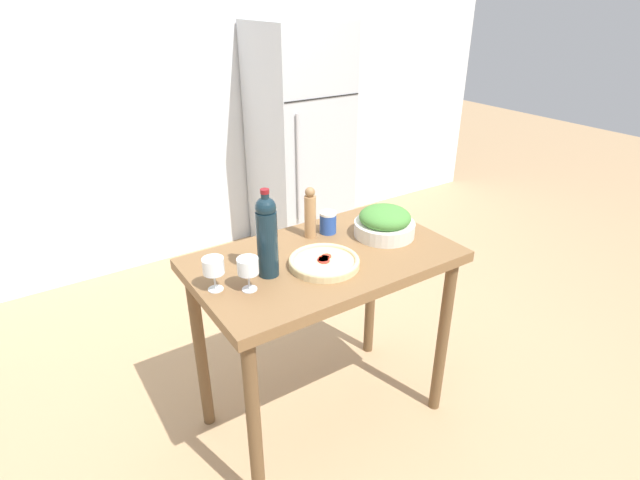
{
  "coord_description": "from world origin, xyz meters",
  "views": [
    {
      "loc": [
        -1.07,
        -1.58,
        1.95
      ],
      "look_at": [
        0.0,
        0.03,
        0.99
      ],
      "focal_mm": 28.0,
      "sensor_mm": 36.0,
      "label": 1
    }
  ],
  "objects_px": {
    "homemade_pizza": "(324,262)",
    "wine_glass_near": "(248,267)",
    "salt_canister": "(328,222)",
    "wine_glass_far": "(213,266)",
    "pepper_mill": "(310,213)",
    "refrigerator": "(299,142)",
    "wine_bottle": "(267,235)",
    "salad_bowl": "(385,223)"
  },
  "relations": [
    {
      "from": "homemade_pizza",
      "to": "wine_glass_near",
      "type": "bearing_deg",
      "value": 179.41
    },
    {
      "from": "homemade_pizza",
      "to": "salt_canister",
      "type": "xyz_separation_m",
      "value": [
        0.19,
        0.26,
        0.03
      ]
    },
    {
      "from": "wine_glass_far",
      "to": "pepper_mill",
      "type": "bearing_deg",
      "value": 18.54
    },
    {
      "from": "pepper_mill",
      "to": "refrigerator",
      "type": "bearing_deg",
      "value": 60.25
    },
    {
      "from": "salt_canister",
      "to": "refrigerator",
      "type": "bearing_deg",
      "value": 63.04
    },
    {
      "from": "refrigerator",
      "to": "wine_bottle",
      "type": "relative_size",
      "value": 4.84
    },
    {
      "from": "wine_bottle",
      "to": "pepper_mill",
      "type": "bearing_deg",
      "value": 31.52
    },
    {
      "from": "wine_glass_near",
      "to": "salt_canister",
      "type": "distance_m",
      "value": 0.6
    },
    {
      "from": "salad_bowl",
      "to": "homemade_pizza",
      "type": "bearing_deg",
      "value": -167.63
    },
    {
      "from": "salad_bowl",
      "to": "wine_glass_near",
      "type": "bearing_deg",
      "value": -173.55
    },
    {
      "from": "wine_glass_far",
      "to": "salt_canister",
      "type": "distance_m",
      "value": 0.67
    },
    {
      "from": "refrigerator",
      "to": "homemade_pizza",
      "type": "distance_m",
      "value": 2.07
    },
    {
      "from": "pepper_mill",
      "to": "wine_glass_far",
      "type": "bearing_deg",
      "value": -161.46
    },
    {
      "from": "wine_bottle",
      "to": "wine_glass_far",
      "type": "height_order",
      "value": "wine_bottle"
    },
    {
      "from": "wine_glass_far",
      "to": "salt_canister",
      "type": "height_order",
      "value": "wine_glass_far"
    },
    {
      "from": "wine_bottle",
      "to": "wine_glass_near",
      "type": "height_order",
      "value": "wine_bottle"
    },
    {
      "from": "wine_glass_far",
      "to": "homemade_pizza",
      "type": "relative_size",
      "value": 0.46
    },
    {
      "from": "wine_glass_far",
      "to": "wine_glass_near",
      "type": "bearing_deg",
      "value": -35.33
    },
    {
      "from": "wine_glass_near",
      "to": "salad_bowl",
      "type": "xyz_separation_m",
      "value": [
        0.74,
        0.08,
        -0.03
      ]
    },
    {
      "from": "wine_glass_far",
      "to": "homemade_pizza",
      "type": "xyz_separation_m",
      "value": [
        0.45,
        -0.08,
        -0.08
      ]
    },
    {
      "from": "wine_glass_far",
      "to": "homemade_pizza",
      "type": "bearing_deg",
      "value": -10.07
    },
    {
      "from": "refrigerator",
      "to": "salad_bowl",
      "type": "xyz_separation_m",
      "value": [
        -0.59,
        -1.73,
        0.1
      ]
    },
    {
      "from": "wine_glass_near",
      "to": "homemade_pizza",
      "type": "xyz_separation_m",
      "value": [
        0.34,
        -0.0,
        -0.08
      ]
    },
    {
      "from": "salad_bowl",
      "to": "homemade_pizza",
      "type": "distance_m",
      "value": 0.41
    },
    {
      "from": "wine_bottle",
      "to": "wine_glass_far",
      "type": "relative_size",
      "value": 2.7
    },
    {
      "from": "wine_bottle",
      "to": "salt_canister",
      "type": "height_order",
      "value": "wine_bottle"
    },
    {
      "from": "wine_bottle",
      "to": "salt_canister",
      "type": "distance_m",
      "value": 0.48
    },
    {
      "from": "refrigerator",
      "to": "wine_glass_near",
      "type": "height_order",
      "value": "refrigerator"
    },
    {
      "from": "wine_bottle",
      "to": "salt_canister",
      "type": "xyz_separation_m",
      "value": [
        0.42,
        0.19,
        -0.12
      ]
    },
    {
      "from": "wine_bottle",
      "to": "salad_bowl",
      "type": "distance_m",
      "value": 0.63
    },
    {
      "from": "wine_glass_near",
      "to": "salad_bowl",
      "type": "distance_m",
      "value": 0.75
    },
    {
      "from": "salad_bowl",
      "to": "pepper_mill",
      "type": "bearing_deg",
      "value": 149.01
    },
    {
      "from": "wine_bottle",
      "to": "salad_bowl",
      "type": "relative_size",
      "value": 1.3
    },
    {
      "from": "salad_bowl",
      "to": "salt_canister",
      "type": "xyz_separation_m",
      "value": [
        -0.2,
        0.17,
        -0.01
      ]
    },
    {
      "from": "refrigerator",
      "to": "pepper_mill",
      "type": "xyz_separation_m",
      "value": [
        -0.89,
        -1.55,
        0.16
      ]
    },
    {
      "from": "wine_bottle",
      "to": "salad_bowl",
      "type": "bearing_deg",
      "value": 2.07
    },
    {
      "from": "wine_bottle",
      "to": "homemade_pizza",
      "type": "bearing_deg",
      "value": -16.06
    },
    {
      "from": "salad_bowl",
      "to": "homemade_pizza",
      "type": "relative_size",
      "value": 0.95
    },
    {
      "from": "wine_bottle",
      "to": "wine_glass_near",
      "type": "distance_m",
      "value": 0.15
    },
    {
      "from": "pepper_mill",
      "to": "homemade_pizza",
      "type": "bearing_deg",
      "value": -110.98
    },
    {
      "from": "wine_glass_near",
      "to": "homemade_pizza",
      "type": "height_order",
      "value": "wine_glass_near"
    },
    {
      "from": "wine_glass_near",
      "to": "wine_glass_far",
      "type": "distance_m",
      "value": 0.13
    }
  ]
}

